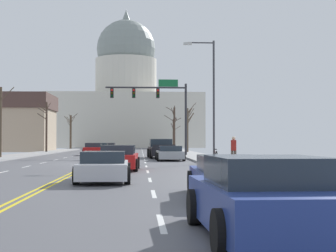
% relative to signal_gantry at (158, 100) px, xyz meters
% --- Properties ---
extents(ground, '(20.00, 180.00, 0.20)m').
position_rel_signal_gantry_xyz_m(ground, '(-4.86, -15.89, -5.42)').
color(ground, '#515156').
extents(signal_gantry, '(7.91, 0.41, 7.34)m').
position_rel_signal_gantry_xyz_m(signal_gantry, '(0.00, 0.00, 0.00)').
color(signal_gantry, '#28282D').
rests_on(signal_gantry, ground).
extents(street_lamp_right, '(2.16, 0.24, 8.28)m').
position_rel_signal_gantry_xyz_m(street_lamp_right, '(3.08, -14.65, -0.44)').
color(street_lamp_right, '#333338').
rests_on(street_lamp_right, ground).
extents(capitol_building, '(33.62, 21.62, 31.46)m').
position_rel_signal_gantry_xyz_m(capitol_building, '(-4.86, 66.68, 4.85)').
color(capitol_building, beige).
rests_on(capitol_building, ground).
extents(pickup_truck_near_00, '(2.50, 5.52, 1.66)m').
position_rel_signal_gantry_xyz_m(pickup_truck_near_00, '(0.16, -4.41, -4.71)').
color(pickup_truck_near_00, black).
rests_on(pickup_truck_near_00, ground).
extents(sedan_near_01, '(2.17, 4.36, 1.12)m').
position_rel_signal_gantry_xyz_m(sedan_near_01, '(0.55, -10.46, -4.90)').
color(sedan_near_01, '#9EA3A8').
rests_on(sedan_near_01, ground).
extents(sedan_near_02, '(2.04, 4.54, 1.20)m').
position_rel_signal_gantry_xyz_m(sedan_near_02, '(-2.92, -16.97, -4.87)').
color(sedan_near_02, silver).
rests_on(sedan_near_02, ground).
extents(sedan_near_03, '(2.16, 4.53, 1.29)m').
position_rel_signal_gantry_xyz_m(sedan_near_03, '(-2.83, -22.96, -4.83)').
color(sedan_near_03, '#B71414').
rests_on(sedan_near_03, ground).
extents(sedan_near_04, '(2.04, 4.56, 1.13)m').
position_rel_signal_gantry_xyz_m(sedan_near_04, '(-3.09, -30.27, -4.91)').
color(sedan_near_04, silver).
rests_on(sedan_near_04, ground).
extents(sedan_near_05, '(2.06, 4.61, 1.14)m').
position_rel_signal_gantry_xyz_m(sedan_near_05, '(0.57, -35.95, -4.90)').
color(sedan_near_05, navy).
rests_on(sedan_near_05, ground).
extents(sedan_near_06, '(2.20, 4.31, 1.28)m').
position_rel_signal_gantry_xyz_m(sedan_near_06, '(0.21, -41.47, -4.84)').
color(sedan_near_06, navy).
rests_on(sedan_near_06, ground).
extents(sedan_oncoming_00, '(2.17, 4.69, 1.29)m').
position_rel_signal_gantry_xyz_m(sedan_oncoming_00, '(-6.60, 4.36, -4.84)').
color(sedan_oncoming_00, '#B71414').
rests_on(sedan_oncoming_00, ground).
extents(sedan_oncoming_01, '(1.97, 4.59, 1.22)m').
position_rel_signal_gantry_xyz_m(sedan_oncoming_01, '(-6.77, 18.20, -4.86)').
color(sedan_oncoming_01, '#1E7247').
rests_on(sedan_oncoming_01, ground).
extents(sedan_oncoming_02, '(2.01, 4.43, 1.16)m').
position_rel_signal_gantry_xyz_m(sedan_oncoming_02, '(-6.44, 31.67, -4.90)').
color(sedan_oncoming_02, '#B71414').
rests_on(sedan_oncoming_02, ground).
extents(flank_building_00, '(11.87, 10.25, 8.00)m').
position_rel_signal_gantry_xyz_m(flank_building_00, '(-20.01, 23.46, -1.38)').
color(flank_building_00, tan).
rests_on(flank_building_00, ground).
extents(bare_tree_00, '(1.83, 2.41, 5.20)m').
position_rel_signal_gantry_xyz_m(bare_tree_00, '(3.85, 33.61, -2.65)').
color(bare_tree_00, '#423328').
rests_on(bare_tree_00, ground).
extents(bare_tree_01, '(1.95, 1.50, 6.22)m').
position_rel_signal_gantry_xyz_m(bare_tree_01, '(-13.41, 14.83, -1.96)').
color(bare_tree_01, '#423328').
rests_on(bare_tree_01, ground).
extents(bare_tree_02, '(1.47, 2.08, 6.12)m').
position_rel_signal_gantry_xyz_m(bare_tree_02, '(4.15, 13.01, -2.32)').
color(bare_tree_02, brown).
rests_on(bare_tree_02, ground).
extents(bare_tree_03, '(2.39, 1.96, 6.27)m').
position_rel_signal_gantry_xyz_m(bare_tree_03, '(-13.49, -5.98, -2.22)').
color(bare_tree_03, '#4C3D2D').
rests_on(bare_tree_03, ground).
extents(bare_tree_04, '(1.68, 2.32, 6.58)m').
position_rel_signal_gantry_xyz_m(bare_tree_04, '(3.40, 26.53, -1.89)').
color(bare_tree_04, '#423328').
rests_on(bare_tree_04, ground).
extents(bare_tree_05, '(2.40, 2.50, 6.06)m').
position_rel_signal_gantry_xyz_m(bare_tree_05, '(-13.56, 38.70, -2.25)').
color(bare_tree_05, '#4C3D2D').
rests_on(bare_tree_05, ground).
extents(pedestrian_00, '(0.35, 0.34, 1.64)m').
position_rel_signal_gantry_xyz_m(pedestrian_00, '(4.05, -18.19, -4.40)').
color(pedestrian_00, '#4C4238').
rests_on(pedestrian_00, ground).
extents(bicycle_parked, '(0.12, 1.77, 0.85)m').
position_rel_signal_gantry_xyz_m(bicycle_parked, '(3.43, -14.70, -4.96)').
color(bicycle_parked, black).
rests_on(bicycle_parked, ground).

